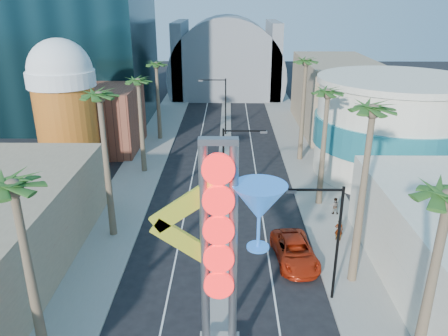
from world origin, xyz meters
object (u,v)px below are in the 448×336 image
pedestrian_b (335,206)px  pedestrian_a (339,230)px  red_pickup (295,251)px  neon_sign (236,242)px

pedestrian_b → pedestrian_a: bearing=89.3°
pedestrian_b → red_pickup: bearing=66.2°
neon_sign → pedestrian_b: (9.14, 16.82, -6.38)m
red_pickup → pedestrian_a: size_ratio=3.38×
neon_sign → red_pickup: bearing=64.2°
neon_sign → red_pickup: size_ratio=2.09×
neon_sign → red_pickup: (4.55, 9.43, -6.47)m
neon_sign → pedestrian_a: bearing=55.5°
red_pickup → pedestrian_a: 4.83m
red_pickup → pedestrian_b: pedestrian_b is taller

